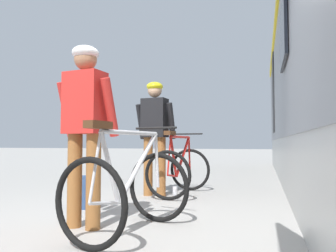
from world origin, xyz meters
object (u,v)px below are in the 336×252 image
Objects in this scene: bicycle_near_red at (180,169)px; water_bottle_near_the_bikes at (175,193)px; backpack_on_platform at (86,192)px; cyclist_far_in_red at (85,118)px; cyclist_near_in_dark at (155,127)px; bicycle_far_silver at (129,189)px.

water_bottle_near_the_bikes is at bearing -84.68° from bicycle_near_red.
cyclist_far_in_red is at bearing -75.78° from backpack_on_platform.
cyclist_near_in_dark is 1.06m from water_bottle_near_the_bikes.
bicycle_far_silver is at bearing -77.37° from cyclist_near_in_dark.
bicycle_near_red is 0.52m from water_bottle_near_the_bikes.
cyclist_near_in_dark is 0.76m from bicycle_near_red.
bicycle_near_red is 1.59m from backpack_on_platform.
backpack_on_platform is at bearing -113.98° from cyclist_near_in_dark.
bicycle_far_silver is 1.33m from backpack_on_platform.
water_bottle_near_the_bikes is at bearing -30.28° from cyclist_near_in_dark.
cyclist_near_in_dark reaches higher than bicycle_far_silver.
bicycle_far_silver is (0.11, -2.22, 0.00)m from bicycle_near_red.
bicycle_near_red is 6.09× the size of water_bottle_near_the_bikes.
cyclist_far_in_red is at bearing 171.59° from bicycle_far_silver.
bicycle_far_silver is at bearing -58.27° from backpack_on_platform.
backpack_on_platform is (-0.96, 0.89, -0.20)m from bicycle_far_silver.
water_bottle_near_the_bikes is at bearing 92.13° from bicycle_far_silver.
cyclist_far_in_red is at bearing -91.21° from cyclist_near_in_dark.
cyclist_near_in_dark is 9.50× the size of water_bottle_near_the_bikes.
bicycle_near_red and bicycle_far_silver have the same top height.
bicycle_far_silver is 2.99× the size of backpack_on_platform.
backpack_on_platform is at bearing 137.31° from bicycle_far_silver.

